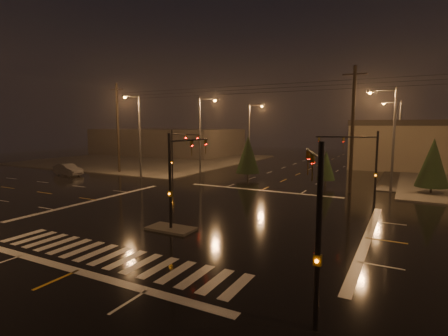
% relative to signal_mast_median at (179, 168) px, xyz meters
% --- Properties ---
extents(ground, '(140.00, 140.00, 0.00)m').
position_rel_signal_mast_median_xyz_m(ground, '(-0.00, 3.07, -3.75)').
color(ground, black).
rests_on(ground, ground).
extents(sidewalk_nw, '(36.00, 36.00, 0.12)m').
position_rel_signal_mast_median_xyz_m(sidewalk_nw, '(-30.00, 33.07, -3.69)').
color(sidewalk_nw, '#423F3B').
rests_on(sidewalk_nw, ground).
extents(median_island, '(3.00, 1.60, 0.15)m').
position_rel_signal_mast_median_xyz_m(median_island, '(-0.00, -0.93, -3.68)').
color(median_island, '#423F3B').
rests_on(median_island, ground).
extents(crosswalk, '(15.00, 2.60, 0.01)m').
position_rel_signal_mast_median_xyz_m(crosswalk, '(-0.00, -5.93, -3.75)').
color(crosswalk, beige).
rests_on(crosswalk, ground).
extents(stop_bar_near, '(16.00, 0.50, 0.01)m').
position_rel_signal_mast_median_xyz_m(stop_bar_near, '(-0.00, -7.93, -3.75)').
color(stop_bar_near, beige).
rests_on(stop_bar_near, ground).
extents(stop_bar_far, '(16.00, 0.50, 0.01)m').
position_rel_signal_mast_median_xyz_m(stop_bar_far, '(-0.00, 14.07, -3.75)').
color(stop_bar_far, beige).
rests_on(stop_bar_far, ground).
extents(commercial_block, '(30.00, 18.00, 5.60)m').
position_rel_signal_mast_median_xyz_m(commercial_block, '(-35.00, 45.07, -0.95)').
color(commercial_block, '#433D3B').
rests_on(commercial_block, ground).
extents(signal_mast_median, '(0.25, 4.59, 6.00)m').
position_rel_signal_mast_median_xyz_m(signal_mast_median, '(0.00, 0.00, 0.00)').
color(signal_mast_median, black).
rests_on(signal_mast_median, ground).
extents(signal_mast_ne, '(4.84, 1.86, 6.00)m').
position_rel_signal_mast_median_xyz_m(signal_mast_ne, '(9.50, 13.21, 0.04)').
color(signal_mast_ne, black).
rests_on(signal_mast_ne, ground).
extents(signal_mast_nw, '(4.84, 1.86, 6.00)m').
position_rel_signal_mast_median_xyz_m(signal_mast_nw, '(-9.50, 13.21, 0.04)').
color(signal_mast_nw, black).
rests_on(signal_mast_nw, ground).
extents(signal_mast_se, '(1.55, 3.87, 6.00)m').
position_rel_signal_mast_median_xyz_m(signal_mast_se, '(10.23, -6.68, -0.04)').
color(signal_mast_se, black).
rests_on(signal_mast_se, ground).
extents(streetlight_1, '(2.77, 0.32, 10.00)m').
position_rel_signal_mast_median_xyz_m(streetlight_1, '(-11.18, 21.07, 2.05)').
color(streetlight_1, '#38383A').
rests_on(streetlight_1, ground).
extents(streetlight_2, '(2.77, 0.32, 10.00)m').
position_rel_signal_mast_median_xyz_m(streetlight_2, '(-11.18, 37.07, 2.05)').
color(streetlight_2, '#38383A').
rests_on(streetlight_2, ground).
extents(streetlight_3, '(2.77, 0.32, 10.00)m').
position_rel_signal_mast_median_xyz_m(streetlight_3, '(11.18, 19.07, 2.05)').
color(streetlight_3, '#38383A').
rests_on(streetlight_3, ground).
extents(streetlight_4, '(2.77, 0.32, 10.00)m').
position_rel_signal_mast_median_xyz_m(streetlight_4, '(11.18, 39.07, 2.05)').
color(streetlight_4, '#38383A').
rests_on(streetlight_4, ground).
extents(streetlight_5, '(0.32, 2.77, 10.00)m').
position_rel_signal_mast_median_xyz_m(streetlight_5, '(-16.00, 14.26, 2.05)').
color(streetlight_5, '#38383A').
rests_on(streetlight_5, ground).
extents(utility_pole_0, '(2.20, 0.32, 12.00)m').
position_rel_signal_mast_median_xyz_m(utility_pole_0, '(-22.00, 17.07, 2.38)').
color(utility_pole_0, black).
rests_on(utility_pole_0, ground).
extents(utility_pole_1, '(2.20, 0.32, 12.00)m').
position_rel_signal_mast_median_xyz_m(utility_pole_1, '(8.00, 17.07, 2.38)').
color(utility_pole_1, black).
rests_on(utility_pole_1, ground).
extents(conifer_0, '(2.94, 2.94, 5.29)m').
position_rel_signal_mast_median_xyz_m(conifer_0, '(14.91, 19.83, -0.76)').
color(conifer_0, black).
rests_on(conifer_0, ground).
extents(conifer_3, '(2.88, 2.88, 5.20)m').
position_rel_signal_mast_median_xyz_m(conifer_3, '(-4.34, 20.51, -0.80)').
color(conifer_3, black).
rests_on(conifer_3, ground).
extents(conifer_4, '(1.97, 1.97, 3.79)m').
position_rel_signal_mast_median_xyz_m(conifer_4, '(5.16, 19.52, -1.51)').
color(conifer_4, black).
rests_on(conifer_4, ground).
extents(car_crossing, '(4.70, 2.11, 1.50)m').
position_rel_signal_mast_median_xyz_m(car_crossing, '(-26.18, 12.20, -3.00)').
color(car_crossing, '#56575D').
rests_on(car_crossing, ground).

